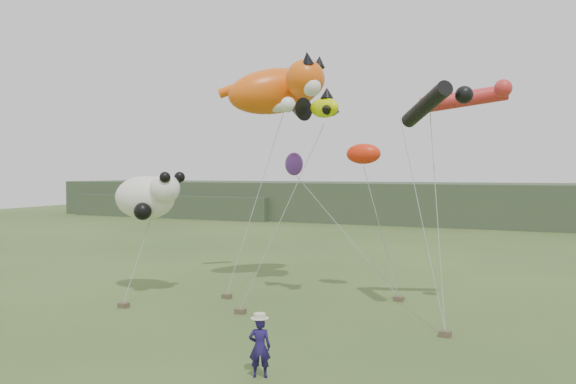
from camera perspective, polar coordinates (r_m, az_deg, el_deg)
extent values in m
plane|color=#385123|center=(16.13, -4.93, -16.50)|extent=(120.00, 120.00, 0.00)
cube|color=#2D3D28|center=(59.01, 16.16, -1.08)|extent=(90.00, 12.00, 4.00)
cube|color=#2D3D28|center=(66.92, -10.62, -1.32)|extent=(25.00, 8.00, 2.50)
imported|color=#1B144B|center=(14.53, -2.89, -15.46)|extent=(0.65, 0.54, 1.51)
cube|color=brown|center=(23.26, -6.23, -10.47)|extent=(0.36, 0.29, 0.18)
cube|color=brown|center=(20.80, -4.87, -11.97)|extent=(0.36, 0.29, 0.18)
cube|color=brown|center=(18.66, 15.68, -13.69)|extent=(0.36, 0.29, 0.18)
cube|color=brown|center=(22.50, -16.35, -10.97)|extent=(0.36, 0.29, 0.18)
cube|color=brown|center=(23.08, 11.15, -10.60)|extent=(0.36, 0.29, 0.18)
ellipsoid|color=#EA5A0E|center=(25.35, -1.37, 10.21)|extent=(4.63, 4.77, 2.72)
sphere|color=#EA5A0E|center=(23.85, 1.76, 11.39)|extent=(1.64, 1.64, 1.64)
cone|color=black|center=(23.48, 1.98, 13.46)|extent=(0.51, 0.62, 0.62)
cone|color=black|center=(24.25, 3.19, 13.09)|extent=(0.51, 0.59, 0.58)
sphere|color=white|center=(23.42, 2.35, 10.66)|extent=(0.82, 0.82, 0.82)
ellipsoid|color=white|center=(24.93, -1.25, 8.66)|extent=(1.60, 0.80, 0.50)
sphere|color=white|center=(23.41, 0.00, 8.87)|extent=(0.64, 0.64, 0.64)
sphere|color=white|center=(24.51, 1.59, 8.56)|extent=(0.64, 0.64, 0.64)
cylinder|color=#EA5A0E|center=(27.09, -5.35, 10.45)|extent=(1.70, 1.24, 0.99)
ellipsoid|color=#CFE200|center=(21.14, 3.71, 8.53)|extent=(1.55, 1.16, 0.83)
cone|color=black|center=(21.84, 1.00, 8.33)|extent=(1.01, 1.10, 0.89)
cone|color=black|center=(21.18, 3.97, 10.00)|extent=(0.50, 0.50, 0.40)
cone|color=black|center=(20.57, 4.03, 8.43)|extent=(0.52, 0.55, 0.40)
cone|color=black|center=(21.50, 4.91, 8.15)|extent=(0.52, 0.55, 0.40)
cylinder|color=black|center=(20.11, 13.81, 8.54)|extent=(2.15, 2.72, 1.32)
sphere|color=black|center=(19.51, 17.45, 9.41)|extent=(0.58, 0.58, 0.58)
cylinder|color=red|center=(21.31, 17.34, 9.00)|extent=(3.12, 1.22, 0.98)
sphere|color=red|center=(20.76, 21.01, 9.82)|extent=(0.60, 0.60, 0.60)
ellipsoid|color=white|center=(24.24, -14.33, -0.56)|extent=(2.75, 1.83, 1.83)
sphere|color=white|center=(23.25, -12.41, 0.35)|extent=(1.22, 1.22, 1.22)
sphere|color=black|center=(22.73, -12.39, 1.47)|extent=(0.45, 0.45, 0.45)
sphere|color=black|center=(23.38, -10.95, 1.50)|extent=(0.45, 0.45, 0.45)
sphere|color=black|center=(23.31, -14.55, -1.91)|extent=(0.71, 0.71, 0.71)
sphere|color=black|center=(25.00, -15.37, -1.42)|extent=(0.71, 0.71, 0.71)
ellipsoid|color=red|center=(23.19, 7.68, 3.87)|extent=(1.44, 0.84, 0.84)
ellipsoid|color=#55267C|center=(25.86, 0.61, 2.86)|extent=(0.87, 0.58, 1.06)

